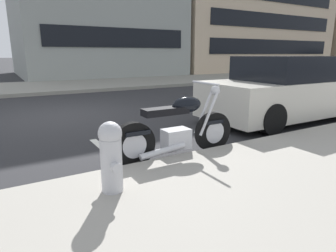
{
  "coord_description": "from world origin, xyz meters",
  "views": [
    {
      "loc": [
        -1.4,
        -7.58,
        1.52
      ],
      "look_at": [
        0.67,
        -4.05,
        0.51
      ],
      "focal_mm": 31.18,
      "sensor_mm": 36.0,
      "label": 1
    }
  ],
  "objects_px": {
    "parked_motorcycle": "(177,131)",
    "fire_hydrant": "(111,155)",
    "parked_car_mid_block": "(286,91)",
    "car_opposite_curb": "(320,68)"
  },
  "relations": [
    {
      "from": "parked_car_mid_block",
      "to": "car_opposite_curb",
      "type": "bearing_deg",
      "value": 30.35
    },
    {
      "from": "parked_motorcycle",
      "to": "fire_hydrant",
      "type": "distance_m",
      "value": 1.54
    },
    {
      "from": "parked_motorcycle",
      "to": "parked_car_mid_block",
      "type": "height_order",
      "value": "parked_car_mid_block"
    },
    {
      "from": "car_opposite_curb",
      "to": "fire_hydrant",
      "type": "distance_m",
      "value": 18.48
    },
    {
      "from": "car_opposite_curb",
      "to": "parked_car_mid_block",
      "type": "bearing_deg",
      "value": 26.99
    },
    {
      "from": "parked_motorcycle",
      "to": "car_opposite_curb",
      "type": "relative_size",
      "value": 0.49
    },
    {
      "from": "parked_car_mid_block",
      "to": "fire_hydrant",
      "type": "bearing_deg",
      "value": -159.5
    },
    {
      "from": "parked_car_mid_block",
      "to": "parked_motorcycle",
      "type": "bearing_deg",
      "value": -164.44
    },
    {
      "from": "parked_motorcycle",
      "to": "car_opposite_curb",
      "type": "height_order",
      "value": "car_opposite_curb"
    },
    {
      "from": "parked_car_mid_block",
      "to": "car_opposite_curb",
      "type": "distance_m",
      "value": 13.34
    }
  ]
}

